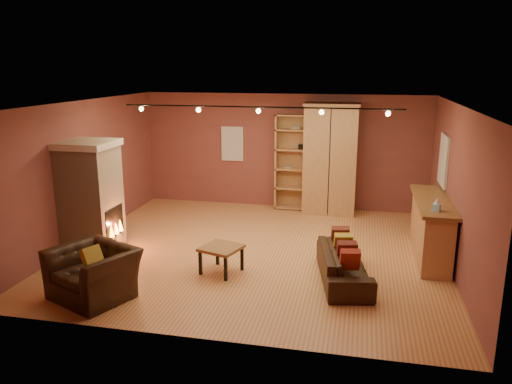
% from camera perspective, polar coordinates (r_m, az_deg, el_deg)
% --- Properties ---
extents(floor, '(7.00, 7.00, 0.00)m').
position_cam_1_polar(floor, '(9.63, 0.01, -6.76)').
color(floor, '#AB6B3C').
rests_on(floor, ground).
extents(ceiling, '(7.00, 7.00, 0.00)m').
position_cam_1_polar(ceiling, '(9.02, 0.01, 10.10)').
color(ceiling, brown).
rests_on(ceiling, back_wall).
extents(back_wall, '(7.00, 0.02, 2.80)m').
position_cam_1_polar(back_wall, '(12.36, 3.17, 4.66)').
color(back_wall, brown).
rests_on(back_wall, floor).
extents(left_wall, '(0.02, 6.50, 2.80)m').
position_cam_1_polar(left_wall, '(10.51, -19.01, 2.20)').
color(left_wall, brown).
rests_on(left_wall, floor).
extents(right_wall, '(0.02, 6.50, 2.80)m').
position_cam_1_polar(right_wall, '(9.17, 21.92, 0.27)').
color(right_wall, brown).
rests_on(right_wall, floor).
extents(fireplace, '(1.01, 0.98, 2.12)m').
position_cam_1_polar(fireplace, '(9.85, -18.32, -0.54)').
color(fireplace, tan).
rests_on(fireplace, floor).
extents(back_window, '(0.56, 0.04, 0.86)m').
position_cam_1_polar(back_window, '(12.58, -2.72, 5.53)').
color(back_window, beige).
rests_on(back_window, back_wall).
extents(bookcase, '(0.95, 0.37, 2.33)m').
position_cam_1_polar(bookcase, '(12.24, 4.52, 3.52)').
color(bookcase, tan).
rests_on(bookcase, floor).
extents(armoire, '(1.29, 0.73, 2.62)m').
position_cam_1_polar(armoire, '(11.92, 8.49, 3.76)').
color(armoire, tan).
rests_on(armoire, floor).
extents(bar_counter, '(0.62, 2.31, 1.10)m').
position_cam_1_polar(bar_counter, '(9.71, 19.36, -3.91)').
color(bar_counter, tan).
rests_on(bar_counter, floor).
extents(tissue_box, '(0.17, 0.17, 0.23)m').
position_cam_1_polar(tissue_box, '(8.81, 19.94, -1.47)').
color(tissue_box, '#93CBEB').
rests_on(tissue_box, bar_counter).
extents(right_window, '(0.05, 0.90, 1.00)m').
position_cam_1_polar(right_window, '(10.47, 20.66, 3.42)').
color(right_window, beige).
rests_on(right_window, right_wall).
extents(loveseat, '(0.87, 1.91, 0.77)m').
position_cam_1_polar(loveseat, '(8.37, 10.03, -7.54)').
color(loveseat, black).
rests_on(loveseat, floor).
extents(armchair, '(1.39, 1.18, 1.03)m').
position_cam_1_polar(armchair, '(8.03, -18.15, -7.93)').
color(armchair, black).
rests_on(armchair, floor).
extents(coffee_table, '(0.78, 0.78, 0.47)m').
position_cam_1_polar(coffee_table, '(8.57, -3.99, -6.67)').
color(coffee_table, brown).
rests_on(coffee_table, floor).
extents(track_rail, '(5.20, 0.09, 0.13)m').
position_cam_1_polar(track_rail, '(9.22, 0.28, 9.50)').
color(track_rail, black).
rests_on(track_rail, ceiling).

